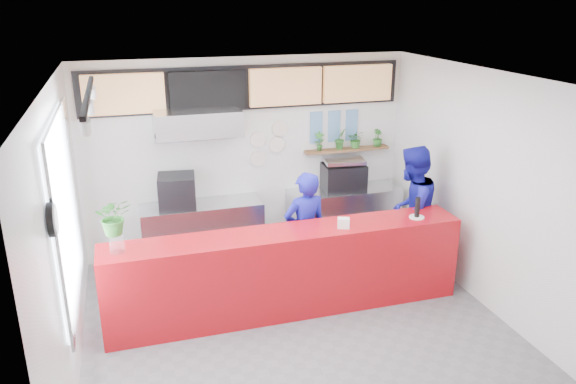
{
  "coord_description": "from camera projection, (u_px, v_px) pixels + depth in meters",
  "views": [
    {
      "loc": [
        -1.82,
        -5.66,
        3.83
      ],
      "look_at": [
        0.1,
        0.7,
        1.5
      ],
      "focal_mm": 35.0,
      "sensor_mm": 36.0,
      "label": 1
    }
  ],
  "objects": [
    {
      "name": "basil_vase",
      "position": [
        114.0,
        216.0,
        6.17
      ],
      "size": [
        0.41,
        0.36,
        0.43
      ],
      "primitive_type": "imported",
      "rotation": [
        0.0,
        0.0,
        0.08
      ],
      "color": "#2C7027",
      "rests_on": "glass_vase"
    },
    {
      "name": "right_bench",
      "position": [
        344.0,
        215.0,
        9.12
      ],
      "size": [
        1.8,
        0.6,
        0.9
      ],
      "primitive_type": "cube",
      "color": "#B2B5BA",
      "rests_on": "ground"
    },
    {
      "name": "window_pane",
      "position": [
        66.0,
        209.0,
        5.91
      ],
      "size": [
        0.04,
        2.2,
        1.9
      ],
      "primitive_type": "cube",
      "color": "silver",
      "rests_on": "wall_left"
    },
    {
      "name": "dec_plate_d",
      "position": [
        280.0,
        129.0,
        8.61
      ],
      "size": [
        0.24,
        0.03,
        0.24
      ],
      "primitive_type": "cylinder",
      "rotation": [
        1.57,
        0.0,
        0.0
      ],
      "color": "silver",
      "rests_on": "wall_back"
    },
    {
      "name": "photo_frame_d",
      "position": [
        316.0,
        135.0,
        8.83
      ],
      "size": [
        0.2,
        0.02,
        0.25
      ],
      "primitive_type": "cube",
      "color": "#598CBF",
      "rests_on": "wall_back"
    },
    {
      "name": "wall_clock_face",
      "position": [
        55.0,
        219.0,
        4.72
      ],
      "size": [
        0.02,
        0.26,
        0.26
      ],
      "primitive_type": "cylinder",
      "rotation": [
        0.0,
        1.57,
        0.0
      ],
      "color": "white",
      "rests_on": "wall_left"
    },
    {
      "name": "extraction_hood",
      "position": [
        197.0,
        122.0,
        7.88
      ],
      "size": [
        1.2,
        0.7,
        0.35
      ],
      "primitive_type": "cube",
      "color": "#B2B5BA",
      "rests_on": "ceiling"
    },
    {
      "name": "photo_frame_b",
      "position": [
        334.0,
        118.0,
        8.83
      ],
      "size": [
        0.2,
        0.02,
        0.25
      ],
      "primitive_type": "cube",
      "color": "#598CBF",
      "rests_on": "wall_back"
    },
    {
      "name": "prep_bench",
      "position": [
        203.0,
        232.0,
        8.49
      ],
      "size": [
        1.8,
        0.6,
        0.9
      ],
      "primitive_type": "cube",
      "color": "#B2B5BA",
      "rests_on": "ground"
    },
    {
      "name": "wall_clock_rim",
      "position": [
        52.0,
        220.0,
        4.71
      ],
      "size": [
        0.05,
        0.3,
        0.3
      ],
      "primitive_type": "cylinder",
      "rotation": [
        0.0,
        1.57,
        0.0
      ],
      "color": "black",
      "rests_on": "wall_left"
    },
    {
      "name": "herb_c",
      "position": [
        356.0,
        139.0,
        8.97
      ],
      "size": [
        0.32,
        0.3,
        0.28
      ],
      "primitive_type": "imported",
      "rotation": [
        0.0,
        0.0,
        -0.4
      ],
      "color": "#2C7027",
      "rests_on": "herb_shelf"
    },
    {
      "name": "staff_center",
      "position": [
        305.0,
        232.0,
        7.49
      ],
      "size": [
        0.66,
        0.48,
        1.68
      ],
      "primitive_type": "imported",
      "rotation": [
        0.0,
        0.0,
        3.28
      ],
      "color": "#16179A",
      "rests_on": "ground"
    },
    {
      "name": "track_rail",
      "position": [
        88.0,
        94.0,
        5.33
      ],
      "size": [
        0.05,
        2.4,
        0.04
      ],
      "primitive_type": "cube",
      "color": "black",
      "rests_on": "ceiling"
    },
    {
      "name": "cream_band",
      "position": [
        246.0,
        84.0,
        8.26
      ],
      "size": [
        5.0,
        0.02,
        0.8
      ],
      "primitive_type": "cube",
      "color": "beige",
      "rests_on": "wall_back"
    },
    {
      "name": "dec_plate_b",
      "position": [
        277.0,
        145.0,
        8.68
      ],
      "size": [
        0.24,
        0.03,
        0.24
      ],
      "primitive_type": "cylinder",
      "rotation": [
        1.57,
        0.0,
        0.0
      ],
      "color": "silver",
      "rests_on": "wall_back"
    },
    {
      "name": "herb_shelf",
      "position": [
        347.0,
        150.0,
        8.98
      ],
      "size": [
        1.4,
        0.18,
        0.04
      ],
      "primitive_type": "cube",
      "color": "brown",
      "rests_on": "wall_back"
    },
    {
      "name": "floor",
      "position": [
        297.0,
        326.0,
        6.87
      ],
      "size": [
        5.0,
        5.0,
        0.0
      ],
      "primitive_type": "plane",
      "color": "slate",
      "rests_on": "ground"
    },
    {
      "name": "dec_plate_a",
      "position": [
        258.0,
        140.0,
        8.56
      ],
      "size": [
        0.24,
        0.03,
        0.24
      ],
      "primitive_type": "cylinder",
      "rotation": [
        1.57,
        0.0,
        0.0
      ],
      "color": "silver",
      "rests_on": "wall_back"
    },
    {
      "name": "napkin_holder",
      "position": [
        344.0,
        223.0,
        6.95
      ],
      "size": [
        0.17,
        0.14,
        0.13
      ],
      "primitive_type": "cube",
      "rotation": [
        0.0,
        0.0,
        -0.36
      ],
      "color": "white",
      "rests_on": "service_counter"
    },
    {
      "name": "service_counter",
      "position": [
        287.0,
        272.0,
        7.05
      ],
      "size": [
        4.5,
        0.6,
        1.1
      ],
      "primitive_type": "cube",
      "color": "#AD0C14",
      "rests_on": "ground"
    },
    {
      "name": "wall_back",
      "position": [
        248.0,
        156.0,
        8.63
      ],
      "size": [
        5.0,
        0.0,
        5.0
      ],
      "primitive_type": "plane",
      "rotation": [
        1.57,
        0.0,
        0.0
      ],
      "color": "white",
      "rests_on": "ground"
    },
    {
      "name": "white_plate",
      "position": [
        417.0,
        217.0,
        7.29
      ],
      "size": [
        0.24,
        0.24,
        0.01
      ],
      "primitive_type": "cylinder",
      "rotation": [
        0.0,
        0.0,
        -0.21
      ],
      "color": "white",
      "rests_on": "service_counter"
    },
    {
      "name": "espresso_machine",
      "position": [
        343.0,
        177.0,
        8.89
      ],
      "size": [
        0.68,
        0.51,
        0.42
      ],
      "primitive_type": "cube",
      "rotation": [
        0.0,
        0.0,
        -0.07
      ],
      "color": "black",
      "rests_on": "right_bench"
    },
    {
      "name": "menu_board_mid_right",
      "position": [
        286.0,
        87.0,
        8.33
      ],
      "size": [
        1.1,
        0.1,
        0.55
      ],
      "primitive_type": "cube",
      "color": "tan",
      "rests_on": "wall_back"
    },
    {
      "name": "herb_d",
      "position": [
        378.0,
        138.0,
        9.07
      ],
      "size": [
        0.18,
        0.17,
        0.27
      ],
      "primitive_type": "imported",
      "rotation": [
        0.0,
        0.0,
        0.26
      ],
      "color": "#2C7027",
      "rests_on": "herb_shelf"
    },
    {
      "name": "staff_right",
      "position": [
        410.0,
        211.0,
        7.92
      ],
      "size": [
        1.16,
        1.09,
        1.89
      ],
      "primitive_type": "imported",
      "rotation": [
        0.0,
        0.0,
        3.69
      ],
      "color": "#16179A",
      "rests_on": "ground"
    },
    {
      "name": "herb_a",
      "position": [
        319.0,
        141.0,
        8.79
      ],
      "size": [
        0.18,
        0.14,
        0.31
      ],
      "primitive_type": "imported",
      "rotation": [
        0.0,
        0.0,
        -0.23
      ],
      "color": "#2C7027",
      "rests_on": "herb_shelf"
    },
    {
      "name": "menu_board_far_left",
      "position": [
        124.0,
        94.0,
        7.7
      ],
      "size": [
        1.1,
        0.1,
        0.55
      ],
      "primitive_type": "cube",
      "color": "tan",
      "rests_on": "wall_back"
    },
    {
      "name": "hood_lip",
      "position": [
        198.0,
        136.0,
        7.95
      ],
      "size": [
        1.2,
        0.69,
        0.31
      ],
      "primitive_type": "cube",
      "rotation": [
        -0.35,
        0.0,
        0.0
      ],
      "color": "#B2B5BA",
      "rests_on": "ceiling"
    },
    {
      "name": "glass_vase",
      "position": [
        117.0,
        244.0,
        6.28
      ],
      "size": [
        0.21,
        0.21,
        0.21
      ],
      "primitive_type": "cylinder",
      "rotation": [
        0.0,
        0.0,
        -0.3
      ],
      "color": "white",
      "rests_on": "service_counter"
    },
    {
      "name": "pepper_mill",
      "position": [
        417.0,
        207.0,
        7.24
      ],
      "size": [
        0.08,
        0.08,
        0.26
      ],
      "primitive_type": "cylinder",
      "rotation": [
        0.0,
        0.0,
        -0.3
      ],
      "color": "black",
      "rests_on": "white_plate"
    },
    {
      "name": "photo_frame_a",
      "position": [
        316.0,
        120.0,
        8.75
      ],
      "size": [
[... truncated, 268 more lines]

